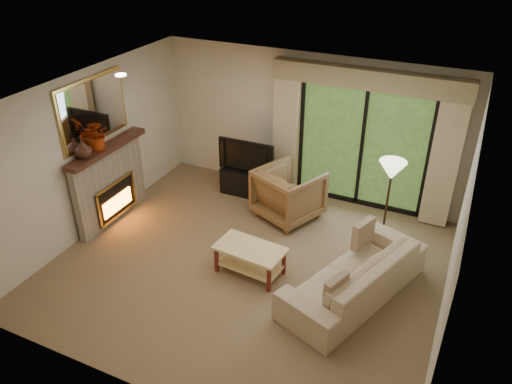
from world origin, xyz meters
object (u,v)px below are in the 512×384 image
at_px(sofa, 355,275).
at_px(coffee_table, 250,260).
at_px(armchair, 289,193).
at_px(media_console, 249,181).

relative_size(sofa, coffee_table, 2.33).
xyz_separation_m(sofa, coffee_table, (-1.49, -0.17, -0.11)).
xyz_separation_m(armchair, sofa, (1.56, -1.51, -0.11)).
bearing_deg(coffee_table, sofa, 11.79).
xyz_separation_m(media_console, armchair, (0.96, -0.43, 0.20)).
bearing_deg(coffee_table, armchair, 97.80).
relative_size(media_console, armchair, 1.00).
relative_size(media_console, sofa, 0.42).
height_order(media_console, coffee_table, media_console).
height_order(sofa, coffee_table, sofa).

